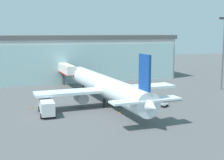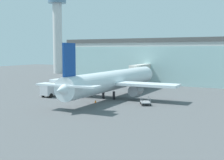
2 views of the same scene
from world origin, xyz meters
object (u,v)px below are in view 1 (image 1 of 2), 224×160
catering_truck (47,106)px  baggage_cart (160,104)px  airplane (106,87)px  jet_bridge (67,70)px  safety_cone_nose (120,112)px  apron_light_mast (223,47)px  safety_cone_wingtip (32,107)px

catering_truck → baggage_cart: 21.49m
airplane → baggage_cart: size_ratio=12.32×
jet_bridge → safety_cone_nose: 29.66m
apron_light_mast → safety_cone_wingtip: bearing=-176.0°
baggage_cart → safety_cone_nose: size_ratio=5.86×
apron_light_mast → catering_truck: size_ratio=2.37×
safety_cone_nose → baggage_cart: bearing=11.8°
jet_bridge → airplane: 22.13m
jet_bridge → baggage_cart: (12.00, -27.31, -4.01)m
baggage_cart → jet_bridge: bearing=175.0°
catering_truck → safety_cone_nose: bearing=-101.8°
jet_bridge → apron_light_mast: apron_light_mast is taller
apron_light_mast → baggage_cart: 27.29m
jet_bridge → safety_cone_nose: (2.80, -29.22, -4.24)m
safety_cone_nose → catering_truck: bearing=164.0°
catering_truck → safety_cone_nose: (12.21, -3.50, -1.19)m
airplane → catering_truck: (-12.24, -3.80, -2.07)m
apron_light_mast → safety_cone_nose: (-32.39, -12.22, -10.28)m
jet_bridge → apron_light_mast: size_ratio=0.63×
baggage_cart → airplane: bearing=-149.1°
jet_bridge → safety_cone_wingtip: (-11.31, -20.27, -4.24)m
jet_bridge → safety_cone_wingtip: jet_bridge is taller
jet_bridge → apron_light_mast: bearing=-115.9°
baggage_cart → safety_cone_nose: 9.41m
safety_cone_nose → airplane: bearing=89.8°
jet_bridge → catering_truck: bearing=159.8°
apron_light_mast → safety_cone_nose: apron_light_mast is taller
catering_truck → apron_light_mast: bearing=-74.7°
jet_bridge → catering_truck: size_ratio=1.49×
apron_light_mast → safety_cone_wingtip: 47.73m
jet_bridge → airplane: bearing=-172.8°
apron_light_mast → airplane: (-32.36, -4.92, -7.01)m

